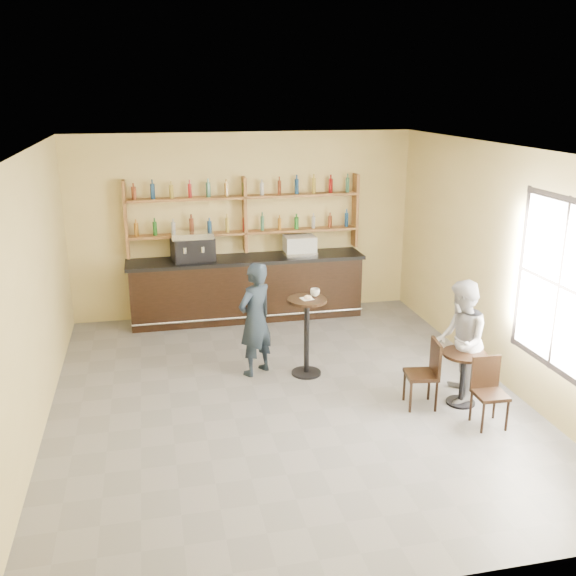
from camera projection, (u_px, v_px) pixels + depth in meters
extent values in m
plane|color=slate|center=(286.00, 397.00, 8.46)|extent=(7.00, 7.00, 0.00)
plane|color=white|center=(286.00, 150.00, 7.51)|extent=(7.00, 7.00, 0.00)
plane|color=#E3CB81|center=(244.00, 225.00, 11.25)|extent=(7.00, 0.00, 7.00)
plane|color=#E3CB81|center=(387.00, 413.00, 4.72)|extent=(7.00, 0.00, 7.00)
plane|color=#E3CB81|center=(31.00, 297.00, 7.37)|extent=(0.00, 7.00, 7.00)
plane|color=#E3CB81|center=(504.00, 267.00, 8.60)|extent=(0.00, 7.00, 7.00)
plane|color=white|center=(559.00, 286.00, 7.45)|extent=(0.00, 2.00, 2.00)
cube|color=white|center=(307.00, 299.00, 8.81)|extent=(0.19, 0.19, 0.00)
torus|color=#D3994D|center=(308.00, 297.00, 8.80)|extent=(0.14, 0.14, 0.04)
imported|color=white|center=(315.00, 292.00, 8.92)|extent=(0.17, 0.17, 0.10)
imported|color=black|center=(255.00, 319.00, 8.94)|extent=(0.71, 0.66, 1.63)
imported|color=white|center=(469.00, 349.00, 8.08)|extent=(0.10, 0.10, 0.09)
imported|color=#9E9DA3|center=(460.00, 342.00, 8.18)|extent=(0.85, 0.95, 1.60)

